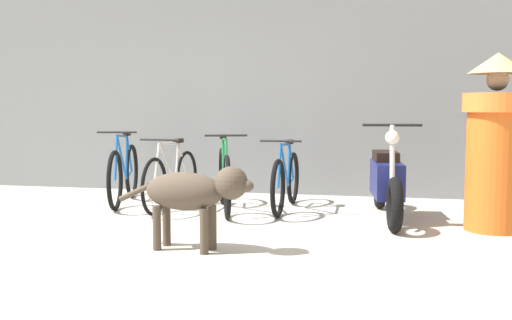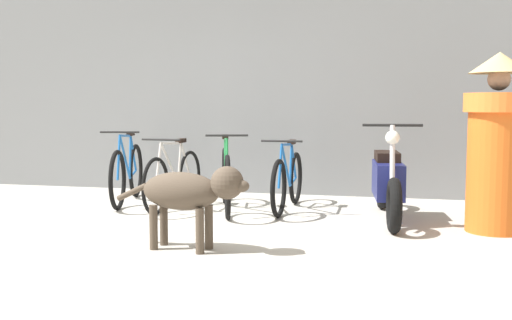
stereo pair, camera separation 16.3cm
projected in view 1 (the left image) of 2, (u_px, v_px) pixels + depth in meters
name	position (u px, v px, depth m)	size (l,w,h in m)	color
ground_plane	(154.00, 238.00, 5.47)	(60.00, 60.00, 0.00)	#ADA89E
shop_wall_back	(234.00, 73.00, 8.28)	(7.88, 0.20, 3.32)	slate
bicycle_0	(124.00, 174.00, 7.36)	(0.53, 1.69, 0.91)	black
bicycle_1	(172.00, 179.00, 7.01)	(0.46, 1.61, 0.84)	black
bicycle_2	(224.00, 179.00, 6.84)	(0.63, 1.66, 0.90)	black
bicycle_3	(286.00, 181.00, 6.90)	(0.46, 1.60, 0.83)	black
motorcycle	(387.00, 182.00, 6.32)	(0.58, 1.89, 1.03)	black
stray_dog	(194.00, 192.00, 4.95)	(1.23, 0.40, 0.72)	#4C3F33
person_in_robes	(495.00, 141.00, 5.72)	(0.80, 0.80, 1.71)	orange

